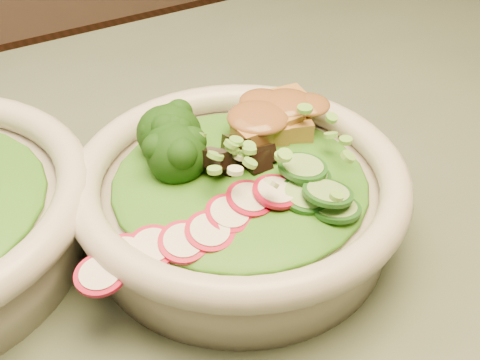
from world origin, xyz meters
TOP-DOWN VIEW (x-y plane):
  - dining_table at (0.00, 0.00)m, footprint 1.20×0.80m
  - salad_bowl at (0.05, -0.03)m, footprint 0.27×0.27m
  - lettuce_bed at (0.05, -0.03)m, footprint 0.20×0.20m
  - broccoli_florets at (0.01, 0.02)m, footprint 0.10×0.09m
  - radish_slices at (-0.00, -0.07)m, footprint 0.12×0.08m
  - cucumber_slices at (0.08, -0.08)m, footprint 0.09×0.09m
  - mushroom_heap at (0.06, -0.02)m, footprint 0.09×0.09m
  - tofu_cubes at (0.10, 0.01)m, footprint 0.10×0.09m
  - peanut_sauce at (0.10, 0.01)m, footprint 0.07×0.06m
  - scallion_garnish at (0.05, -0.03)m, footprint 0.19×0.19m

SIDE VIEW (x-z plane):
  - dining_table at x=0.00m, z-range 0.26..1.01m
  - salad_bowl at x=0.05m, z-range 0.75..0.83m
  - lettuce_bed at x=0.05m, z-range 0.80..0.82m
  - radish_slices at x=0.00m, z-range 0.80..0.82m
  - cucumber_slices at x=0.08m, z-range 0.80..0.84m
  - tofu_cubes at x=0.10m, z-range 0.80..0.84m
  - mushroom_heap at x=0.06m, z-range 0.80..0.84m
  - broccoli_florets at x=0.01m, z-range 0.80..0.85m
  - scallion_garnish at x=0.05m, z-range 0.82..0.85m
  - peanut_sauce at x=0.10m, z-range 0.83..0.84m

